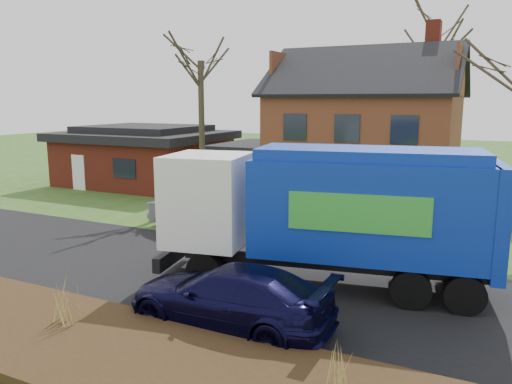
% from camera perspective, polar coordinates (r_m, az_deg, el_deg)
% --- Properties ---
extents(ground, '(120.00, 120.00, 0.00)m').
position_cam_1_polar(ground, '(16.06, -7.32, -8.92)').
color(ground, '#304C19').
rests_on(ground, ground).
extents(road, '(80.00, 7.00, 0.02)m').
position_cam_1_polar(road, '(16.06, -7.32, -8.88)').
color(road, black).
rests_on(road, ground).
extents(mulch_verge, '(80.00, 3.50, 0.30)m').
position_cam_1_polar(mulch_verge, '(12.27, -21.46, -15.17)').
color(mulch_verge, black).
rests_on(mulch_verge, ground).
extents(main_house, '(12.95, 8.95, 9.26)m').
position_cam_1_polar(main_house, '(27.45, 11.41, 7.61)').
color(main_house, '#BEB199').
rests_on(main_house, ground).
extents(ranch_house, '(9.80, 8.20, 3.70)m').
position_cam_1_polar(ranch_house, '(32.93, -12.58, 4.14)').
color(ranch_house, maroon).
rests_on(ranch_house, ground).
extents(garbage_truck, '(9.68, 4.14, 4.02)m').
position_cam_1_polar(garbage_truck, '(14.21, 8.54, -1.80)').
color(garbage_truck, black).
rests_on(garbage_truck, ground).
extents(silver_sedan, '(4.79, 2.43, 1.51)m').
position_cam_1_polar(silver_sedan, '(20.50, -6.55, -2.43)').
color(silver_sedan, '#979A9E').
rests_on(silver_sedan, ground).
extents(navy_wagon, '(5.11, 2.12, 1.48)m').
position_cam_1_polar(navy_wagon, '(12.06, -3.09, -11.83)').
color(navy_wagon, black).
rests_on(navy_wagon, ground).
extents(tree_front_west, '(3.40, 3.40, 10.10)m').
position_cam_1_polar(tree_front_west, '(26.32, -6.42, 16.99)').
color(tree_front_west, '#3B3323').
rests_on(tree_front_west, ground).
extents(tree_back, '(3.90, 3.90, 12.35)m').
position_cam_1_polar(tree_back, '(33.86, 19.88, 18.36)').
color(tree_back, '#463A2A').
rests_on(tree_back, ground).
extents(grass_clump_mid, '(0.39, 0.32, 1.09)m').
position_cam_1_polar(grass_clump_mid, '(12.34, -20.93, -11.47)').
color(grass_clump_mid, tan).
rests_on(grass_clump_mid, mulch_verge).
extents(grass_clump_east, '(0.35, 0.29, 0.89)m').
position_cam_1_polar(grass_clump_east, '(9.34, 9.79, -19.00)').
color(grass_clump_east, '#AC974C').
rests_on(grass_clump_east, mulch_verge).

